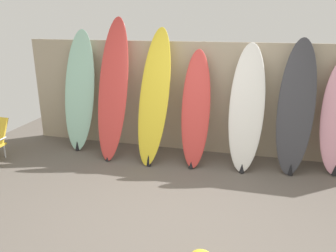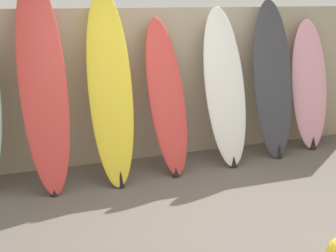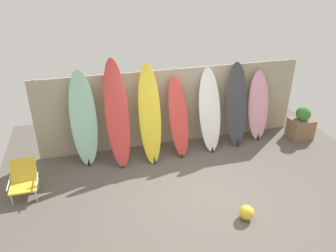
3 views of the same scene
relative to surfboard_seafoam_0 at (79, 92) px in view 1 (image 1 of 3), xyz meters
name	(u,v)px [view 1 (image 1 of 3)]	position (x,y,z in m)	size (l,w,h in m)	color
ground	(172,214)	(2.02, -1.68, -0.98)	(7.68, 7.68, 0.00)	#5B544C
fence_back	(202,99)	(2.02, 0.32, -0.08)	(6.08, 0.11, 1.80)	tan
surfboard_seafoam_0	(79,92)	(0.00, 0.00, 0.00)	(0.54, 0.54, 1.98)	#9ED6BC
surfboard_red_1	(113,89)	(0.68, -0.15, 0.10)	(0.50, 0.82, 2.18)	#D13D38
surfboard_yellow_2	(154,97)	(1.36, -0.17, 0.02)	(0.52, 0.84, 2.03)	yellow
surfboard_red_3	(196,109)	(2.00, -0.15, -0.13)	(0.48, 0.72, 1.72)	#D13D38
surfboard_white_4	(247,108)	(2.74, -0.11, -0.07)	(0.52, 0.69, 1.82)	white
surfboard_charcoal_5	(296,108)	(3.42, -0.07, -0.05)	(0.56, 0.62, 1.90)	#38383D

